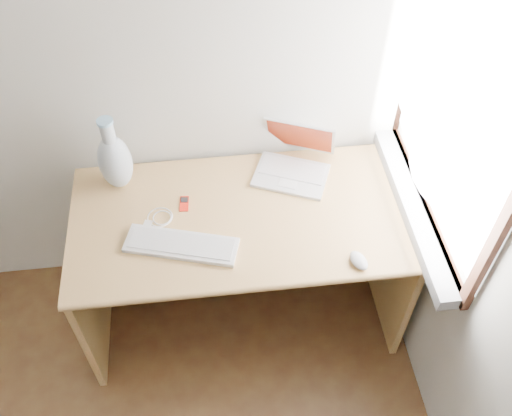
{
  "coord_description": "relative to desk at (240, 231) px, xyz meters",
  "views": [
    {
      "loc": [
        0.85,
        -0.17,
        2.59
      ],
      "look_at": [
        1.03,
        1.35,
        0.81
      ],
      "focal_mm": 40.0,
      "sensor_mm": 36.0,
      "label": 1
    }
  ],
  "objects": [
    {
      "name": "ipod",
      "position": [
        -0.23,
        0.0,
        0.22
      ],
      "size": [
        0.04,
        0.09,
        0.01
      ],
      "rotation": [
        0.0,
        0.0,
        -0.09
      ],
      "color": "#B7190C",
      "rests_on": "desk"
    },
    {
      "name": "remote",
      "position": [
        -0.4,
        -0.12,
        0.22
      ],
      "size": [
        0.06,
        0.09,
        0.01
      ],
      "primitive_type": "cube",
      "rotation": [
        0.0,
        0.0,
        -0.3
      ],
      "color": "white",
      "rests_on": "desk"
    },
    {
      "name": "mouse",
      "position": [
        0.43,
        -0.39,
        0.24
      ],
      "size": [
        0.09,
        0.11,
        0.03
      ],
      "primitive_type": "ellipsoid",
      "rotation": [
        0.0,
        0.0,
        0.32
      ],
      "color": "white",
      "rests_on": "desk"
    },
    {
      "name": "cable_coil",
      "position": [
        -0.34,
        -0.06,
        0.22
      ],
      "size": [
        0.13,
        0.13,
        0.01
      ],
      "primitive_type": "torus",
      "rotation": [
        0.0,
        0.0,
        0.2
      ],
      "color": "white",
      "rests_on": "desk"
    },
    {
      "name": "window",
      "position": [
        0.74,
        -0.15,
        0.74
      ],
      "size": [
        0.11,
        0.99,
        1.1
      ],
      "color": "white",
      "rests_on": "right_wall"
    },
    {
      "name": "laptop",
      "position": [
        0.24,
        0.15,
        0.27
      ],
      "size": [
        0.38,
        0.37,
        0.22
      ],
      "rotation": [
        0.0,
        0.0,
        -0.4
      ],
      "color": "white",
      "rests_on": "desk"
    },
    {
      "name": "external_keyboard",
      "position": [
        -0.25,
        -0.22,
        0.23
      ],
      "size": [
        0.47,
        0.26,
        0.02
      ],
      "rotation": [
        0.0,
        0.0,
        -0.28
      ],
      "color": "white",
      "rests_on": "desk"
    },
    {
      "name": "desk",
      "position": [
        0.0,
        0.0,
        0.0
      ],
      "size": [
        1.44,
        0.72,
        0.76
      ],
      "color": "tan",
      "rests_on": "floor"
    },
    {
      "name": "vase",
      "position": [
        -0.51,
        0.15,
        0.37
      ],
      "size": [
        0.14,
        0.14,
        0.37
      ],
      "color": "silver",
      "rests_on": "desk"
    }
  ]
}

